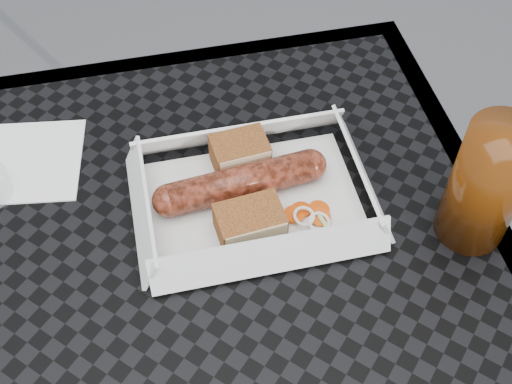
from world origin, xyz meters
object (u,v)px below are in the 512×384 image
Objects in this scene: bratwurst at (241,182)px; drink_glass at (486,185)px; patio_table at (142,377)px; food_tray at (254,201)px.

drink_glass is (0.22, -0.09, 0.05)m from bratwurst.
patio_table is 0.39m from drink_glass.
patio_table is at bearing -171.16° from drink_glass.
food_tray is 0.23m from drink_glass.
patio_table is at bearing -132.18° from bratwurst.
food_tray is 1.15× the size of bratwurst.
food_tray is (0.15, 0.14, 0.08)m from patio_table.
patio_table is 3.64× the size of food_tray.
food_tray is at bearing 43.10° from patio_table.
patio_table is 5.61× the size of drink_glass.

